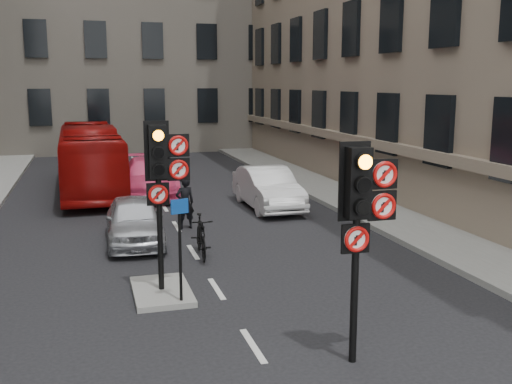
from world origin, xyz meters
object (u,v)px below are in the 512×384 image
car_silver (134,220)px  info_sign (180,236)px  car_pink (149,177)px  motorcyclist (185,203)px  signal_far (162,169)px  bus_red (90,159)px  motorcycle (201,236)px  car_white (268,188)px  signal_near (362,206)px

car_silver → info_sign: info_sign is taller
car_pink → motorcyclist: size_ratio=3.14×
signal_far → info_sign: signal_far is taller
bus_red → car_silver: bearing=-84.2°
car_silver → bus_red: 8.79m
motorcycle → info_sign: (-1.04, -3.37, 0.93)m
info_sign → signal_far: bearing=89.7°
bus_red → info_sign: size_ratio=4.69×
motorcycle → info_sign: 3.65m
signal_far → bus_red: bearing=96.0°
motorcycle → motorcyclist: 3.14m
car_white → car_pink: size_ratio=0.88×
signal_near → car_white: bearing=80.0°
signal_far → car_white: size_ratio=0.80×
signal_near → signal_far: 4.77m
signal_near → bus_red: size_ratio=0.36×
car_silver → bus_red: size_ratio=0.39×
signal_far → car_white: signal_far is taller
motorcyclist → car_white: bearing=-156.9°
car_silver → car_white: bearing=37.0°
car_white → bus_red: 8.00m
signal_far → car_pink: signal_far is taller
info_sign → signal_near: bearing=-68.3°
signal_near → signal_far: signal_far is taller
motorcycle → bus_red: bearing=108.5°
signal_far → car_pink: (0.85, 11.57, -1.96)m
motorcycle → info_sign: bearing=-102.8°
car_white → motorcycle: bearing=-122.8°
car_pink → motorcyclist: bearing=-83.2°
car_silver → car_pink: bearing=82.7°
car_pink → motorcycle: size_ratio=2.81×
signal_far → car_white: bearing=59.4°
car_white → info_sign: info_sign is taller
car_pink → motorcyclist: motorcyclist is taller
signal_far → car_pink: bearing=85.8°
motorcycle → info_sign: size_ratio=0.87×
car_silver → info_sign: (0.51, -5.22, 0.82)m
info_sign → car_silver: bearing=80.5°
car_silver → motorcycle: 2.42m
car_silver → info_sign: 5.31m
motorcyclist → info_sign: size_ratio=0.77×
car_pink → bus_red: bus_red is taller
signal_near → signal_far: bearing=123.0°
info_sign → car_pink: bearing=72.0°
signal_far → car_silver: signal_far is taller
signal_near → car_silver: 9.10m
car_silver → bus_red: bearing=98.9°
motorcyclist → signal_far: bearing=65.9°
signal_near → car_pink: size_ratio=0.70×
car_silver → car_white: 6.12m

